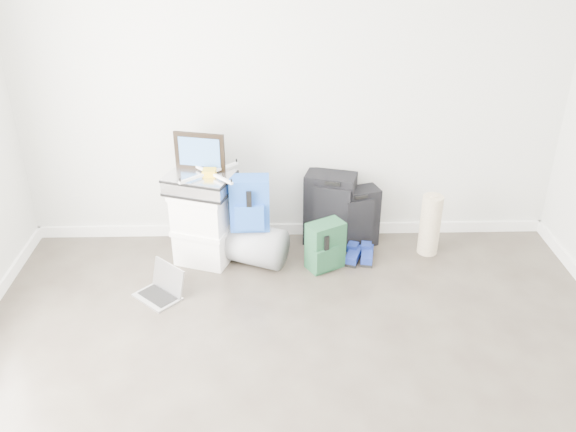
{
  "coord_description": "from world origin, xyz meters",
  "views": [
    {
      "loc": [
        -0.16,
        -2.28,
        2.71
      ],
      "look_at": [
        -0.05,
        1.9,
        0.49
      ],
      "focal_mm": 38.0,
      "sensor_mm": 36.0,
      "label": 1
    }
  ],
  "objects_px": {
    "briefcase": "(200,183)",
    "laptop": "(162,289)",
    "duffel_bag": "(251,244)",
    "carry_on": "(358,217)",
    "boxes_stack": "(203,226)",
    "large_suitcase": "(330,209)"
  },
  "relations": [
    {
      "from": "briefcase",
      "to": "laptop",
      "type": "distance_m",
      "value": 0.87
    },
    {
      "from": "duffel_bag",
      "to": "briefcase",
      "type": "bearing_deg",
      "value": -161.98
    },
    {
      "from": "duffel_bag",
      "to": "laptop",
      "type": "relative_size",
      "value": 1.34
    },
    {
      "from": "carry_on",
      "to": "boxes_stack",
      "type": "bearing_deg",
      "value": 172.29
    },
    {
      "from": "briefcase",
      "to": "large_suitcase",
      "type": "distance_m",
      "value": 1.15
    },
    {
      "from": "boxes_stack",
      "to": "carry_on",
      "type": "height_order",
      "value": "boxes_stack"
    },
    {
      "from": "boxes_stack",
      "to": "briefcase",
      "type": "height_order",
      "value": "briefcase"
    },
    {
      "from": "duffel_bag",
      "to": "large_suitcase",
      "type": "xyz_separation_m",
      "value": [
        0.67,
        0.3,
        0.15
      ]
    },
    {
      "from": "briefcase",
      "to": "duffel_bag",
      "type": "xyz_separation_m",
      "value": [
        0.39,
        -0.05,
        -0.53
      ]
    },
    {
      "from": "large_suitcase",
      "to": "laptop",
      "type": "distance_m",
      "value": 1.56
    },
    {
      "from": "carry_on",
      "to": "briefcase",
      "type": "bearing_deg",
      "value": 172.29
    },
    {
      "from": "boxes_stack",
      "to": "carry_on",
      "type": "bearing_deg",
      "value": 28.97
    },
    {
      "from": "laptop",
      "to": "briefcase",
      "type": "bearing_deg",
      "value": 104.43
    },
    {
      "from": "boxes_stack",
      "to": "laptop",
      "type": "height_order",
      "value": "boxes_stack"
    },
    {
      "from": "briefcase",
      "to": "duffel_bag",
      "type": "bearing_deg",
      "value": 12.54
    },
    {
      "from": "boxes_stack",
      "to": "large_suitcase",
      "type": "xyz_separation_m",
      "value": [
        1.05,
        0.26,
        0.01
      ]
    },
    {
      "from": "carry_on",
      "to": "large_suitcase",
      "type": "bearing_deg",
      "value": 153.71
    },
    {
      "from": "boxes_stack",
      "to": "duffel_bag",
      "type": "bearing_deg",
      "value": 12.51
    },
    {
      "from": "boxes_stack",
      "to": "carry_on",
      "type": "distance_m",
      "value": 1.32
    },
    {
      "from": "briefcase",
      "to": "carry_on",
      "type": "relative_size",
      "value": 0.96
    },
    {
      "from": "boxes_stack",
      "to": "large_suitcase",
      "type": "distance_m",
      "value": 1.09
    },
    {
      "from": "large_suitcase",
      "to": "carry_on",
      "type": "distance_m",
      "value": 0.25
    }
  ]
}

